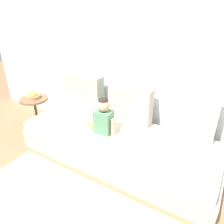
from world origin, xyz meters
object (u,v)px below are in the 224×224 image
at_px(throw_pillow_left, 84,92).
at_px(throw_pillow_right, 191,116).
at_px(side_table, 35,104).
at_px(fruit_bowl, 33,96).
at_px(couch, 117,146).
at_px(toddler, 104,116).
at_px(throw_pillow_center, 130,104).
at_px(banana, 90,125).

distance_m(throw_pillow_left, throw_pillow_right, 1.47).
xyz_separation_m(side_table, fruit_bowl, (0.00, 0.00, 0.14)).
distance_m(couch, throw_pillow_left, 0.92).
bearing_deg(toddler, couch, 27.41).
bearing_deg(side_table, fruit_bowl, 0.00).
relative_size(throw_pillow_center, throw_pillow_right, 1.02).
height_order(throw_pillow_left, throw_pillow_right, throw_pillow_right).
relative_size(couch, throw_pillow_left, 4.03).
relative_size(throw_pillow_center, toddler, 1.24).
bearing_deg(side_table, throw_pillow_center, 9.36).
bearing_deg(throw_pillow_right, throw_pillow_center, 180.00).
bearing_deg(fruit_bowl, throw_pillow_center, 9.36).
height_order(throw_pillow_center, banana, throw_pillow_center).
xyz_separation_m(throw_pillow_right, fruit_bowl, (-2.24, -0.25, -0.15)).
bearing_deg(throw_pillow_right, fruit_bowl, -173.67).
xyz_separation_m(banana, fruit_bowl, (-1.15, 0.13, 0.10)).
distance_m(throw_pillow_left, toddler, 0.72).
bearing_deg(throw_pillow_center, couch, -90.00).
xyz_separation_m(throw_pillow_center, toddler, (-0.14, -0.40, -0.02)).
xyz_separation_m(throw_pillow_left, toddler, (0.60, -0.40, -0.04)).
xyz_separation_m(throw_pillow_center, fruit_bowl, (-1.50, -0.25, -0.12)).
distance_m(toddler, side_table, 1.40).
xyz_separation_m(toddler, banana, (-0.22, 0.02, -0.19)).
height_order(couch, banana, banana).
distance_m(throw_pillow_right, side_table, 2.27).
bearing_deg(throw_pillow_right, banana, -160.81).
distance_m(side_table, fruit_bowl, 0.14).
xyz_separation_m(toddler, fruit_bowl, (-1.37, 0.15, -0.09)).
distance_m(couch, toddler, 0.43).
distance_m(throw_pillow_center, side_table, 1.55).
xyz_separation_m(couch, throw_pillow_left, (-0.73, 0.33, 0.44)).
xyz_separation_m(throw_pillow_right, side_table, (-2.24, -0.25, -0.30)).
bearing_deg(fruit_bowl, banana, -6.50).
bearing_deg(throw_pillow_left, couch, -23.99).
distance_m(throw_pillow_right, fruit_bowl, 2.26).
bearing_deg(side_table, throw_pillow_right, 6.33).
bearing_deg(banana, side_table, 173.50).
relative_size(throw_pillow_left, side_table, 1.28).
distance_m(couch, throw_pillow_center, 0.54).
relative_size(couch, fruit_bowl, 11.80).
bearing_deg(throw_pillow_left, side_table, -162.18).
bearing_deg(throw_pillow_left, throw_pillow_center, 0.00).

